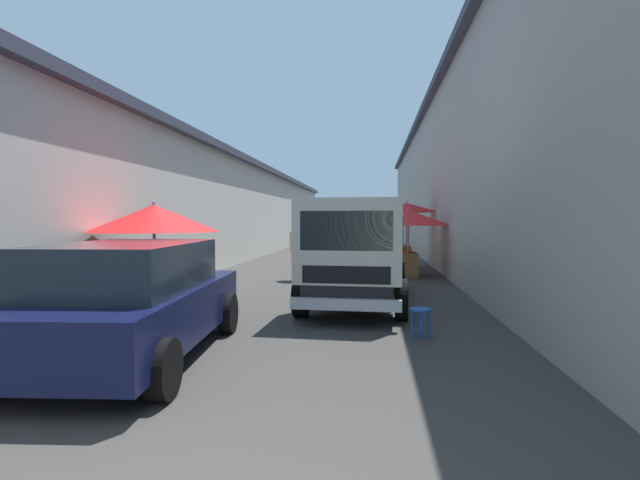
{
  "coord_description": "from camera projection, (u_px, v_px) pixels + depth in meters",
  "views": [
    {
      "loc": [
        -1.1,
        -1.49,
        1.74
      ],
      "look_at": [
        10.89,
        -0.14,
        1.2
      ],
      "focal_mm": 26.28,
      "sensor_mm": 36.0,
      "label": 1
    }
  ],
  "objects": [
    {
      "name": "fruit_stall_near_left",
      "position": [
        406.0,
        216.0,
        16.89
      ],
      "size": [
        2.32,
        2.32,
        2.4
      ],
      "color": "#9E9EA3",
      "rests_on": "ground"
    },
    {
      "name": "fruit_stall_far_left",
      "position": [
        153.0,
        229.0,
        8.56
      ],
      "size": [
        2.33,
        2.33,
        2.08
      ],
      "color": "#9E9EA3",
      "rests_on": "ground"
    },
    {
      "name": "building_left_whitewash",
      "position": [
        143.0,
        208.0,
        17.67
      ],
      "size": [
        49.8,
        7.5,
        4.26
      ],
      "color": "beige",
      "rests_on": "ground"
    },
    {
      "name": "building_right_concrete",
      "position": [
        539.0,
        177.0,
        16.03
      ],
      "size": [
        49.8,
        7.5,
        6.34
      ],
      "color": "gray",
      "rests_on": "ground"
    },
    {
      "name": "delivery_truck",
      "position": [
        354.0,
        256.0,
        8.79
      ],
      "size": [
        5.0,
        2.15,
        2.08
      ],
      "color": "black",
      "rests_on": "ground"
    },
    {
      "name": "fruit_stall_near_right",
      "position": [
        408.0,
        224.0,
        14.19
      ],
      "size": [
        2.54,
        2.54,
        2.08
      ],
      "color": "#9E9EA3",
      "rests_on": "ground"
    },
    {
      "name": "plastic_stool",
      "position": [
        421.0,
        316.0,
        6.82
      ],
      "size": [
        0.3,
        0.3,
        0.43
      ],
      "color": "#194CB2",
      "rests_on": "ground"
    },
    {
      "name": "ground",
      "position": [
        325.0,
        274.0,
        14.74
      ],
      "size": [
        90.0,
        90.0,
        0.0
      ],
      "primitive_type": "plane",
      "color": "#3D3A38"
    },
    {
      "name": "vendor_by_crates",
      "position": [
        297.0,
        248.0,
        13.21
      ],
      "size": [
        0.5,
        0.45,
        1.59
      ],
      "color": "#665B4C",
      "rests_on": "ground"
    },
    {
      "name": "hatchback_car",
      "position": [
        133.0,
        300.0,
        5.78
      ],
      "size": [
        4.03,
        2.16,
        1.45
      ],
      "color": "#0F1438",
      "rests_on": "ground"
    }
  ]
}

